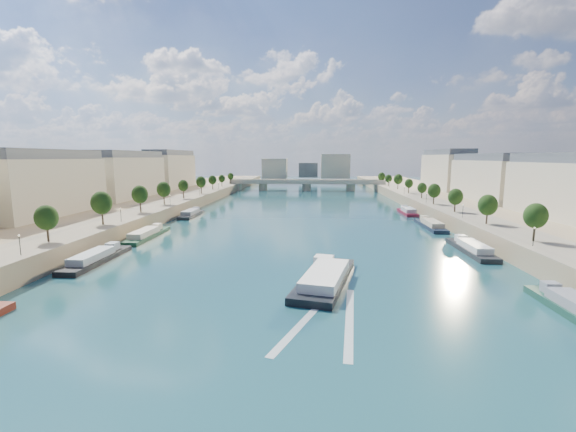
# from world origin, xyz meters

# --- Properties ---
(ground) EXTENTS (700.00, 700.00, 0.00)m
(ground) POSITION_xyz_m (0.00, 100.00, 0.00)
(ground) COLOR #0D303A
(ground) RESTS_ON ground
(quay_left) EXTENTS (44.00, 520.00, 5.00)m
(quay_left) POSITION_xyz_m (-72.00, 100.00, 2.50)
(quay_left) COLOR #9E8460
(quay_left) RESTS_ON ground
(quay_right) EXTENTS (44.00, 520.00, 5.00)m
(quay_right) POSITION_xyz_m (72.00, 100.00, 2.50)
(quay_right) COLOR #9E8460
(quay_right) RESTS_ON ground
(pave_left) EXTENTS (14.00, 520.00, 0.10)m
(pave_left) POSITION_xyz_m (-57.00, 100.00, 5.05)
(pave_left) COLOR gray
(pave_left) RESTS_ON quay_left
(pave_right) EXTENTS (14.00, 520.00, 0.10)m
(pave_right) POSITION_xyz_m (57.00, 100.00, 5.05)
(pave_right) COLOR gray
(pave_right) RESTS_ON quay_right
(trees_left) EXTENTS (4.80, 268.80, 8.26)m
(trees_left) POSITION_xyz_m (-55.00, 102.00, 10.48)
(trees_left) COLOR #382B1E
(trees_left) RESTS_ON ground
(trees_right) EXTENTS (4.80, 268.80, 8.26)m
(trees_right) POSITION_xyz_m (55.00, 110.00, 10.48)
(trees_right) COLOR #382B1E
(trees_right) RESTS_ON ground
(lamps_left) EXTENTS (0.36, 200.36, 4.28)m
(lamps_left) POSITION_xyz_m (-52.50, 90.00, 7.78)
(lamps_left) COLOR black
(lamps_left) RESTS_ON ground
(lamps_right) EXTENTS (0.36, 200.36, 4.28)m
(lamps_right) POSITION_xyz_m (52.50, 105.00, 7.78)
(lamps_right) COLOR black
(lamps_right) RESTS_ON ground
(buildings_left) EXTENTS (16.00, 226.00, 23.20)m
(buildings_left) POSITION_xyz_m (-85.00, 112.00, 16.45)
(buildings_left) COLOR beige
(buildings_left) RESTS_ON ground
(buildings_right) EXTENTS (16.00, 226.00, 23.20)m
(buildings_right) POSITION_xyz_m (85.00, 112.00, 16.45)
(buildings_right) COLOR beige
(buildings_right) RESTS_ON ground
(skyline) EXTENTS (79.00, 42.00, 22.00)m
(skyline) POSITION_xyz_m (3.19, 319.52, 14.66)
(skyline) COLOR beige
(skyline) RESTS_ON ground
(bridge) EXTENTS (112.00, 12.00, 8.15)m
(bridge) POSITION_xyz_m (0.00, 241.41, 5.08)
(bridge) COLOR #C1B79E
(bridge) RESTS_ON ground
(tour_barge) EXTENTS (13.84, 28.57, 3.76)m
(tour_barge) POSITION_xyz_m (7.14, 32.20, 1.03)
(tour_barge) COLOR black
(tour_barge) RESTS_ON ground
(wake) EXTENTS (13.37, 25.98, 0.04)m
(wake) POSITION_xyz_m (7.14, 15.59, 0.02)
(wake) COLOR silver
(wake) RESTS_ON ground
(moored_barges_left) EXTENTS (5.00, 163.11, 3.60)m
(moored_barges_left) POSITION_xyz_m (-45.50, 41.06, 0.84)
(moored_barges_left) COLOR #181D34
(moored_barges_left) RESTS_ON ground
(moored_barges_right) EXTENTS (5.00, 163.83, 3.60)m
(moored_barges_right) POSITION_xyz_m (45.50, 55.67, 0.84)
(moored_barges_right) COLOR black
(moored_barges_right) RESTS_ON ground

